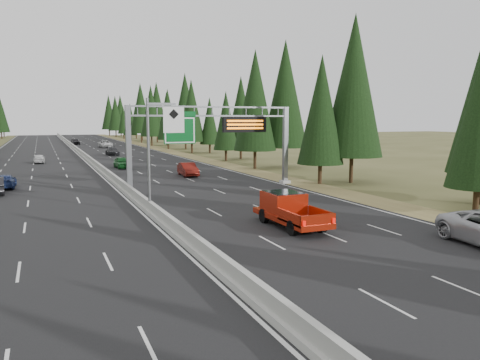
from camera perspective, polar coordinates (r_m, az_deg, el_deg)
road at (r=87.74m, az=-18.56°, el=2.70°), size 32.00×260.00×0.08m
shoulder_right at (r=90.88m, az=-7.29°, el=3.16°), size 3.60×260.00×0.06m
median_barrier at (r=87.72m, az=-18.57°, el=2.94°), size 0.70×260.00×0.85m
sign_gantry at (r=44.98m, az=-2.58°, el=5.67°), size 16.75×0.98×7.80m
hov_sign_pole at (r=33.09m, az=-10.11°, el=4.01°), size 2.80×0.50×8.00m
tree_row_right at (r=78.83m, az=-1.65°, el=9.21°), size 11.60×242.52×18.04m
red_pickup at (r=29.07m, az=5.77°, el=-3.35°), size 2.24×6.26×2.04m
car_ahead_green at (r=65.28m, az=-14.14°, el=2.10°), size 2.04×4.66×1.56m
car_ahead_dkred at (r=54.82m, az=-6.37°, el=1.30°), size 1.87×4.74×1.54m
car_ahead_dkgrey at (r=89.65m, az=-15.30°, el=3.41°), size 2.11×5.12×1.48m
car_ahead_white at (r=115.30m, az=-16.08°, el=4.24°), size 2.89×5.94×1.63m
car_ahead_far at (r=130.85m, az=-19.46°, el=4.45°), size 2.32×4.91×1.62m
car_onc_blue at (r=50.09m, az=-26.72°, el=-0.15°), size 1.89×4.53×1.31m
car_onc_white at (r=76.83m, az=-23.27°, el=2.41°), size 1.69×4.01×1.35m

